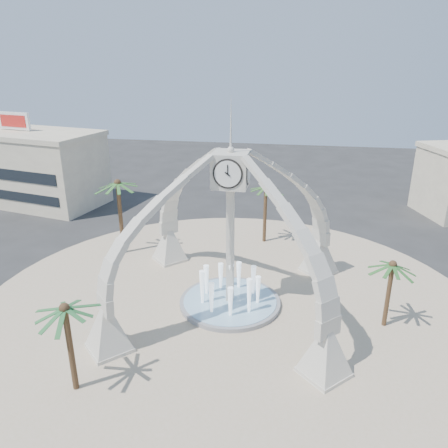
% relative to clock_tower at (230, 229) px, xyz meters
% --- Properties ---
extents(ground, '(140.00, 140.00, 0.00)m').
position_rel_clock_tower_xyz_m(ground, '(0.00, 0.00, -6.49)').
color(ground, '#282828').
rests_on(ground, ground).
extents(plaza, '(40.00, 40.00, 0.06)m').
position_rel_clock_tower_xyz_m(plaza, '(0.00, 0.00, -6.46)').
color(plaza, '#BFA68E').
rests_on(plaza, ground).
extents(clock_tower, '(17.94, 17.94, 16.30)m').
position_rel_clock_tower_xyz_m(clock_tower, '(0.00, 0.00, 0.00)').
color(clock_tower, beige).
rests_on(clock_tower, ground).
extents(fountain, '(8.00, 8.00, 3.62)m').
position_rel_clock_tower_xyz_m(fountain, '(0.00, 0.00, -6.20)').
color(fountain, gray).
rests_on(fountain, ground).
extents(building_nw, '(23.75, 13.73, 11.90)m').
position_rel_clock_tower_xyz_m(building_nw, '(-32.00, 22.00, -1.66)').
color(building_nw, beige).
rests_on(building_nw, ground).
extents(palm_east, '(3.59, 3.59, 5.66)m').
position_rel_clock_tower_xyz_m(palm_east, '(11.63, -0.87, -1.56)').
color(palm_east, brown).
rests_on(palm_east, ground).
extents(palm_west, '(5.37, 5.37, 8.12)m').
position_rel_clock_tower_xyz_m(palm_west, '(-12.20, 7.91, 0.71)').
color(palm_west, brown).
rests_on(palm_west, ground).
extents(palm_north, '(4.03, 4.03, 6.82)m').
position_rel_clock_tower_xyz_m(palm_north, '(1.53, 13.29, -0.48)').
color(palm_north, brown).
rests_on(palm_north, ground).
extents(palm_south, '(4.43, 4.43, 6.25)m').
position_rel_clock_tower_xyz_m(palm_south, '(-7.49, -10.93, -1.02)').
color(palm_south, brown).
rests_on(palm_south, ground).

